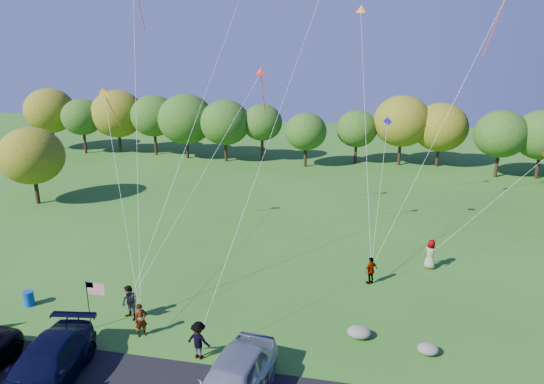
{
  "coord_description": "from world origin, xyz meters",
  "views": [
    {
      "loc": [
        7.16,
        -18.58,
        13.88
      ],
      "look_at": [
        2.11,
        6.0,
        6.17
      ],
      "focal_mm": 32.0,
      "sensor_mm": 36.0,
      "label": 1
    }
  ],
  "objects_px": {
    "flyer_d": "(371,270)",
    "flyer_e": "(430,254)",
    "flyer_a": "(141,320)",
    "minivan_navy": "(45,367)",
    "minivan_silver": "(232,382)",
    "trash_barrel": "(29,298)",
    "flyer_c": "(199,340)",
    "flyer_b": "(130,303)"
  },
  "relations": [
    {
      "from": "flyer_a",
      "to": "flyer_d",
      "type": "distance_m",
      "value": 13.54
    },
    {
      "from": "minivan_silver",
      "to": "flyer_b",
      "type": "bearing_deg",
      "value": 151.99
    },
    {
      "from": "flyer_d",
      "to": "flyer_a",
      "type": "bearing_deg",
      "value": -9.36
    },
    {
      "from": "minivan_silver",
      "to": "minivan_navy",
      "type": "bearing_deg",
      "value": -168.32
    },
    {
      "from": "minivan_silver",
      "to": "flyer_d",
      "type": "relative_size",
      "value": 3.41
    },
    {
      "from": "flyer_a",
      "to": "flyer_c",
      "type": "height_order",
      "value": "flyer_c"
    },
    {
      "from": "minivan_silver",
      "to": "trash_barrel",
      "type": "bearing_deg",
      "value": 166.01
    },
    {
      "from": "flyer_a",
      "to": "flyer_b",
      "type": "height_order",
      "value": "flyer_b"
    },
    {
      "from": "flyer_d",
      "to": "minivan_navy",
      "type": "bearing_deg",
      "value": -2.35
    },
    {
      "from": "flyer_d",
      "to": "flyer_e",
      "type": "relative_size",
      "value": 0.88
    },
    {
      "from": "flyer_a",
      "to": "flyer_e",
      "type": "distance_m",
      "value": 18.24
    },
    {
      "from": "minivan_silver",
      "to": "trash_barrel",
      "type": "xyz_separation_m",
      "value": [
        -13.17,
        5.13,
        -0.64
      ]
    },
    {
      "from": "flyer_b",
      "to": "trash_barrel",
      "type": "xyz_separation_m",
      "value": [
        -6.18,
        0.18,
        -0.54
      ]
    },
    {
      "from": "flyer_c",
      "to": "flyer_e",
      "type": "xyz_separation_m",
      "value": [
        11.35,
        11.84,
        0.06
      ]
    },
    {
      "from": "minivan_navy",
      "to": "minivan_silver",
      "type": "xyz_separation_m",
      "value": [
        7.96,
        0.61,
        0.1
      ]
    },
    {
      "from": "flyer_b",
      "to": "flyer_c",
      "type": "distance_m",
      "value": 5.21
    },
    {
      "from": "minivan_navy",
      "to": "minivan_silver",
      "type": "height_order",
      "value": "minivan_silver"
    },
    {
      "from": "flyer_d",
      "to": "flyer_e",
      "type": "distance_m",
      "value": 4.7
    },
    {
      "from": "flyer_b",
      "to": "flyer_d",
      "type": "xyz_separation_m",
      "value": [
        12.29,
        6.58,
        -0.1
      ]
    },
    {
      "from": "flyer_c",
      "to": "flyer_b",
      "type": "bearing_deg",
      "value": -16.66
    },
    {
      "from": "minivan_navy",
      "to": "flyer_d",
      "type": "distance_m",
      "value": 17.97
    },
    {
      "from": "flyer_e",
      "to": "flyer_a",
      "type": "bearing_deg",
      "value": 59.11
    },
    {
      "from": "flyer_a",
      "to": "flyer_e",
      "type": "xyz_separation_m",
      "value": [
        14.74,
        10.75,
        0.11
      ]
    },
    {
      "from": "flyer_d",
      "to": "trash_barrel",
      "type": "xyz_separation_m",
      "value": [
        -18.46,
        -6.4,
        -0.44
      ]
    },
    {
      "from": "flyer_c",
      "to": "flyer_d",
      "type": "xyz_separation_m",
      "value": [
        7.64,
        8.95,
        -0.06
      ]
    },
    {
      "from": "flyer_c",
      "to": "flyer_e",
      "type": "relative_size",
      "value": 0.94
    },
    {
      "from": "flyer_b",
      "to": "flyer_e",
      "type": "height_order",
      "value": "flyer_e"
    },
    {
      "from": "minivan_silver",
      "to": "flyer_b",
      "type": "height_order",
      "value": "minivan_silver"
    },
    {
      "from": "flyer_e",
      "to": "trash_barrel",
      "type": "distance_m",
      "value": 24.05
    },
    {
      "from": "flyer_e",
      "to": "flyer_c",
      "type": "bearing_deg",
      "value": 69.19
    },
    {
      "from": "flyer_e",
      "to": "trash_barrel",
      "type": "relative_size",
      "value": 2.34
    },
    {
      "from": "minivan_navy",
      "to": "flyer_e",
      "type": "height_order",
      "value": "flyer_e"
    },
    {
      "from": "flyer_a",
      "to": "flyer_d",
      "type": "xyz_separation_m",
      "value": [
        11.03,
        7.86,
        -0.01
      ]
    },
    {
      "from": "flyer_b",
      "to": "minivan_silver",
      "type": "bearing_deg",
      "value": -7.66
    },
    {
      "from": "flyer_e",
      "to": "minivan_navy",
      "type": "bearing_deg",
      "value": 64.54
    },
    {
      "from": "minivan_silver",
      "to": "flyer_d",
      "type": "distance_m",
      "value": 12.69
    },
    {
      "from": "flyer_c",
      "to": "flyer_e",
      "type": "distance_m",
      "value": 16.4
    },
    {
      "from": "minivan_navy",
      "to": "flyer_a",
      "type": "bearing_deg",
      "value": 54.19
    },
    {
      "from": "flyer_d",
      "to": "trash_barrel",
      "type": "distance_m",
      "value": 19.54
    },
    {
      "from": "minivan_silver",
      "to": "flyer_a",
      "type": "bearing_deg",
      "value": 154.68
    },
    {
      "from": "flyer_c",
      "to": "trash_barrel",
      "type": "distance_m",
      "value": 11.12
    },
    {
      "from": "flyer_d",
      "to": "trash_barrel",
      "type": "height_order",
      "value": "flyer_d"
    }
  ]
}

